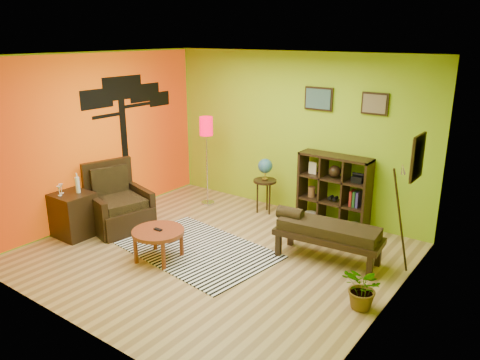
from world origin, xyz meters
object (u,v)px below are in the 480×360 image
Objects in this scene: coffee_table at (158,234)px; bench at (325,231)px; potted_plant at (364,293)px; globe_table at (265,172)px; cube_shelf at (334,191)px; side_cabinet at (73,214)px; armchair at (118,209)px; floor_lamp at (206,134)px.

coffee_table is 0.47× the size of bench.
potted_plant is at bearing -42.81° from bench.
globe_table is (0.20, 2.41, 0.36)m from coffee_table.
potted_plant is (0.92, -0.86, -0.23)m from bench.
cube_shelf reaches higher than bench.
bench is (3.58, 1.57, 0.09)m from side_cabinet.
side_cabinet reaches higher than coffee_table.
armchair is 0.70× the size of bench.
armchair reaches higher than globe_table.
armchair is 4.20m from potted_plant.
coffee_table is 0.44× the size of floor_lamp.
floor_lamp is 1.37× the size of cube_shelf.
floor_lamp is 3.06m from bench.
side_cabinet is 1.91× the size of potted_plant.
side_cabinet is at bearing -125.70° from globe_table.
cube_shelf is at bearing 123.43° from potted_plant.
globe_table is (1.88, 2.62, 0.40)m from side_cabinet.
coffee_table is 2.34m from bench.
floor_lamp is at bearing 75.17° from armchair.
armchair is at bearing -104.83° from floor_lamp.
coffee_table is 1.69m from side_cabinet.
coffee_table is 2.53m from floor_lamp.
side_cabinet is 4.21m from cube_shelf.
bench is (0.46, -1.24, -0.16)m from cube_shelf.
cube_shelf is at bearing 37.86° from armchair.
globe_table is at bearing 85.28° from coffee_table.
cube_shelf is at bearing 9.17° from globe_table.
armchair is 3.41m from bench.
floor_lamp reaches higher than cube_shelf.
bench is at bearing -15.78° from floor_lamp.
armchair is 0.66× the size of floor_lamp.
floor_lamp is at bearing 156.17° from potted_plant.
coffee_table is at bearing -67.03° from floor_lamp.
bench is (2.81, -0.79, -0.89)m from floor_lamp.
armchair is 3.57m from cube_shelf.
side_cabinet reaches higher than potted_plant.
armchair is 1.09× the size of globe_table.
cube_shelf is 0.78× the size of bench.
coffee_table is 0.72× the size of side_cabinet.
cube_shelf reaches higher than globe_table.
side_cabinet is 3.25m from globe_table.
coffee_table is 0.61× the size of cube_shelf.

